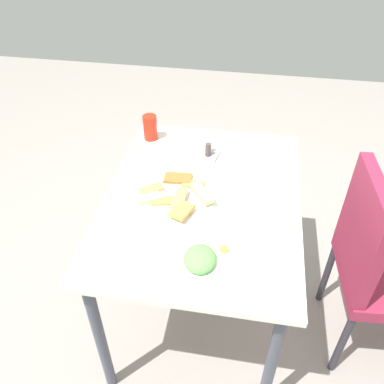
% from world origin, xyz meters
% --- Properties ---
extents(ground_plane, '(6.00, 6.00, 0.00)m').
position_xyz_m(ground_plane, '(0.00, 0.00, 0.00)').
color(ground_plane, gray).
extents(dining_table, '(1.03, 0.78, 0.75)m').
position_xyz_m(dining_table, '(0.00, 0.00, 0.66)').
color(dining_table, white).
rests_on(dining_table, ground_plane).
extents(dining_chair, '(0.45, 0.45, 0.93)m').
position_xyz_m(dining_chair, '(0.03, 0.74, 0.53)').
color(dining_chair, '#952441').
rests_on(dining_chair, ground_plane).
extents(pide_platter, '(0.32, 0.32, 0.04)m').
position_xyz_m(pide_platter, '(0.03, -0.10, 0.76)').
color(pide_platter, white).
rests_on(pide_platter, dining_table).
extents(salad_plate_greens, '(0.22, 0.22, 0.06)m').
position_xyz_m(salad_plate_greens, '(0.35, 0.04, 0.77)').
color(salad_plate_greens, white).
rests_on(salad_plate_greens, dining_table).
extents(soda_can, '(0.09, 0.09, 0.12)m').
position_xyz_m(soda_can, '(-0.39, -0.31, 0.81)').
color(soda_can, red).
rests_on(soda_can, dining_table).
extents(paper_napkin, '(0.15, 0.15, 0.00)m').
position_xyz_m(paper_napkin, '(-0.08, 0.14, 0.75)').
color(paper_napkin, white).
rests_on(paper_napkin, dining_table).
extents(fork, '(0.17, 0.03, 0.00)m').
position_xyz_m(fork, '(-0.08, 0.12, 0.76)').
color(fork, silver).
rests_on(fork, paper_napkin).
extents(spoon, '(0.18, 0.03, 0.00)m').
position_xyz_m(spoon, '(-0.08, 0.16, 0.76)').
color(spoon, silver).
rests_on(spoon, paper_napkin).
extents(condiment_caddy, '(0.10, 0.10, 0.07)m').
position_xyz_m(condiment_caddy, '(-0.29, -0.02, 0.77)').
color(condiment_caddy, '#B2B2B7').
rests_on(condiment_caddy, dining_table).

